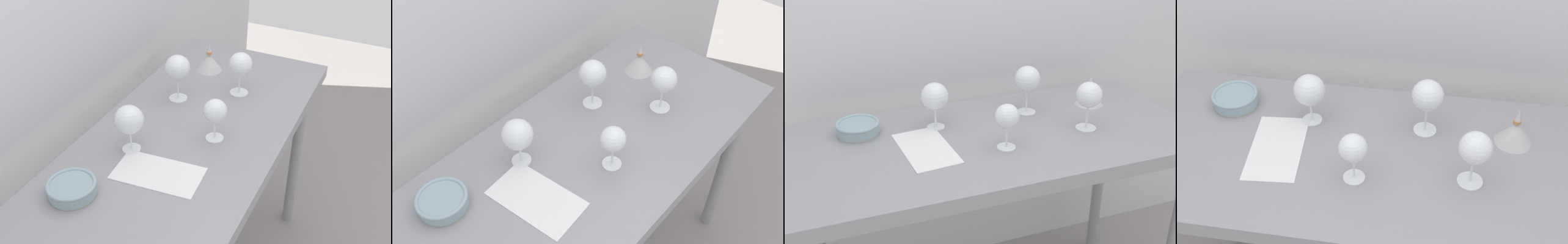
{
  "view_description": "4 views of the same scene",
  "coord_description": "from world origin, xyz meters",
  "views": [
    {
      "loc": [
        -1.29,
        -0.66,
        1.93
      ],
      "look_at": [
        -0.0,
        -0.03,
        0.95
      ],
      "focal_mm": 46.13,
      "sensor_mm": 36.0,
      "label": 1
    },
    {
      "loc": [
        -0.73,
        -0.64,
        1.97
      ],
      "look_at": [
        0.05,
        0.04,
        0.95
      ],
      "focal_mm": 40.49,
      "sensor_mm": 36.0,
      "label": 2
    },
    {
      "loc": [
        -0.57,
        -1.41,
        1.67
      ],
      "look_at": [
        -0.05,
        -0.0,
        0.96
      ],
      "focal_mm": 45.06,
      "sensor_mm": 36.0,
      "label": 3
    },
    {
      "loc": [
        0.22,
        -1.11,
        1.98
      ],
      "look_at": [
        0.03,
        0.02,
        1.0
      ],
      "focal_mm": 48.45,
      "sensor_mm": 36.0,
      "label": 4
    }
  ],
  "objects": [
    {
      "name": "back_wall",
      "position": [
        0.0,
        0.49,
        1.3
      ],
      "size": [
        3.8,
        0.04,
        2.6
      ],
      "primitive_type": "cube",
      "color": "silver",
      "rests_on": "ground_plane"
    },
    {
      "name": "steel_counter",
      "position": [
        0.0,
        -0.01,
        0.79
      ],
      "size": [
        1.4,
        0.65,
        0.9
      ],
      "color": "gray",
      "rests_on": "ground_plane"
    },
    {
      "name": "wine_glass_near_right",
      "position": [
        0.32,
        -0.07,
        1.02
      ],
      "size": [
        0.09,
        0.09,
        0.17
      ],
      "color": "white",
      "rests_on": "steel_counter"
    },
    {
      "name": "wine_glass_near_center",
      "position": [
        0.0,
        -0.1,
        1.01
      ],
      "size": [
        0.08,
        0.08,
        0.16
      ],
      "color": "white",
      "rests_on": "steel_counter"
    },
    {
      "name": "wine_glass_far_right",
      "position": [
        0.18,
        0.13,
        1.03
      ],
      "size": [
        0.1,
        0.1,
        0.19
      ],
      "color": "white",
      "rests_on": "steel_counter"
    },
    {
      "name": "wine_glass_far_left",
      "position": [
        -0.18,
        0.12,
        1.02
      ],
      "size": [
        0.1,
        0.1,
        0.17
      ],
      "color": "white",
      "rests_on": "steel_counter"
    },
    {
      "name": "tasting_sheet_upper",
      "position": [
        -0.25,
        -0.02,
        0.9
      ],
      "size": [
        0.18,
        0.29,
        0.0
      ],
      "primitive_type": "cube",
      "rotation": [
        0.0,
        0.0,
        0.09
      ],
      "color": "white",
      "rests_on": "steel_counter"
    },
    {
      "name": "tasting_bowl",
      "position": [
        -0.45,
        0.16,
        0.93
      ],
      "size": [
        0.15,
        0.15,
        0.05
      ],
      "color": "beige",
      "rests_on": "steel_counter"
    },
    {
      "name": "decanter_funnel",
      "position": [
        0.45,
        0.12,
        0.94
      ],
      "size": [
        0.11,
        0.11,
        0.12
      ],
      "color": "silver",
      "rests_on": "steel_counter"
    }
  ]
}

